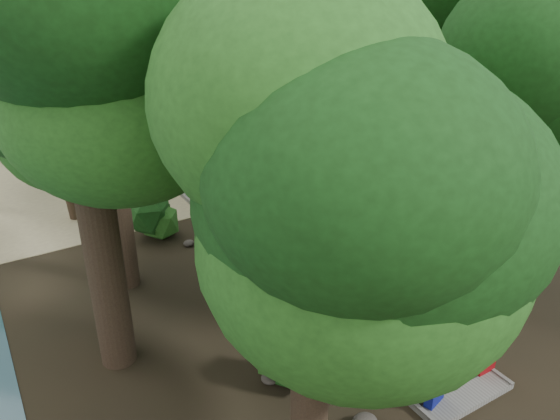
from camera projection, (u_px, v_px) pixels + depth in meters
ground at (318, 281)px, 13.70m from camera, size 120.00×120.00×0.00m
sand_beach at (127, 125)px, 26.08m from camera, size 40.00×22.00×0.02m
boardwalk at (297, 261)px, 14.45m from camera, size 2.00×12.00×0.12m
backpack_left_a at (433, 382)px, 9.70m from camera, size 0.51×0.42×0.84m
backpack_left_b at (394, 359)px, 10.41m from camera, size 0.35×0.26×0.62m
backpack_left_c at (386, 348)px, 10.63m from camera, size 0.48×0.43×0.73m
backpack_right_a at (484, 353)px, 10.47m from camera, size 0.42×0.30×0.76m
backpack_right_b at (466, 349)px, 10.63m from camera, size 0.43×0.34×0.69m
backpack_right_c at (431, 323)px, 11.47m from camera, size 0.36×0.28×0.57m
backpack_right_d at (411, 309)px, 11.92m from camera, size 0.42×0.34×0.56m
duffel_right_khaki at (406, 306)px, 12.18m from camera, size 0.61×0.71×0.40m
suitcase_on_boardwalk at (370, 332)px, 11.11m from camera, size 0.49×0.35×0.69m
lone_suitcase_on_sand at (203, 168)px, 19.92m from camera, size 0.42×0.27×0.64m
hat_brown at (396, 344)px, 10.25m from camera, size 0.36×0.36×0.11m
hat_white at (388, 330)px, 10.42m from camera, size 0.40×0.40×0.13m
kayak at (104, 168)px, 20.37m from camera, size 0.95×3.27×0.32m
sun_lounger at (243, 146)px, 22.41m from camera, size 0.65×1.66×0.52m
tree_right_a at (528, 153)px, 10.91m from camera, size 4.60×4.60×7.67m
tree_right_b at (527, 38)px, 13.08m from camera, size 6.30×6.30×11.24m
tree_right_c at (418, 87)px, 14.59m from camera, size 4.88×4.88×8.44m
tree_right_d at (374, 11)px, 17.23m from camera, size 6.32×6.32×11.59m
tree_right_e at (321, 46)px, 18.94m from camera, size 5.04×5.04×9.07m
tree_right_f at (317, 30)px, 21.85m from camera, size 5.23×5.23×9.34m
tree_left_a at (314, 267)px, 6.78m from camera, size 4.70×4.70×7.83m
tree_left_b at (82, 122)px, 8.97m from camera, size 5.49×5.49×9.88m
tree_left_c at (110, 140)px, 11.99m from camera, size 4.30×4.30×7.47m
tree_back_a at (81, 29)px, 22.53m from camera, size 5.32×5.32×9.21m
tree_back_b at (147, 14)px, 24.44m from camera, size 5.58×5.58×9.97m
tree_back_c at (227, 10)px, 26.14m from camera, size 5.54×5.54×9.97m
palm_right_a at (289, 81)px, 18.29m from camera, size 4.21×4.21×7.18m
palm_right_b at (271, 46)px, 23.59m from camera, size 3.96×3.96×7.66m
palm_right_c at (198, 49)px, 23.56m from camera, size 4.66×4.66×7.41m
palm_left_a at (46, 104)px, 15.21m from camera, size 4.59×4.59×7.31m
rock_left_b at (270, 378)px, 10.43m from camera, size 0.37×0.33×0.20m
rock_left_c at (257, 275)px, 13.69m from camera, size 0.50×0.45×0.27m
rock_left_d at (189, 243)px, 15.31m from camera, size 0.30×0.27×0.17m
rock_right_a at (469, 322)px, 12.02m from camera, size 0.36×0.32×0.20m
rock_right_b at (430, 277)px, 13.60m from camera, size 0.52×0.47×0.29m
rock_right_c at (341, 233)px, 15.86m from camera, size 0.33×0.30×0.18m
rock_right_d at (322, 193)px, 18.39m from camera, size 0.52×0.47×0.29m
shrub_left_a at (289, 365)px, 10.18m from camera, size 1.08×1.08×0.97m
shrub_left_b at (232, 260)px, 13.92m from camera, size 0.79×0.79×0.71m
shrub_left_c at (154, 218)px, 15.60m from camera, size 1.32×1.32×1.19m
shrub_right_a at (459, 285)px, 12.81m from camera, size 0.89×0.89×0.80m
shrub_right_b at (363, 214)px, 15.87m from camera, size 1.30×1.30×1.17m
shrub_right_c at (264, 179)px, 18.84m from camera, size 0.85×0.85×0.77m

